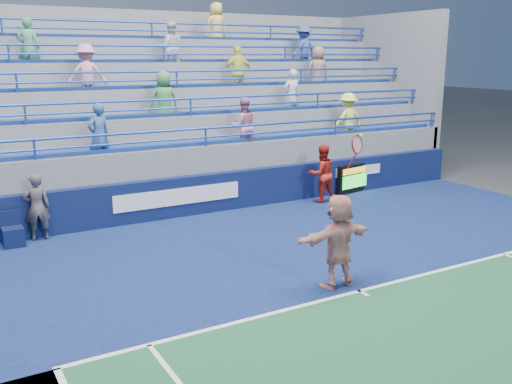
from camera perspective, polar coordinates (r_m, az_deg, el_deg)
ground at (r=10.96m, az=10.31°, el=-9.83°), size 120.00×120.00×0.00m
sponsor_wall at (r=16.04m, az=-4.62°, el=-0.10°), size 18.00×0.32×1.10m
bleacher_stand at (r=19.27m, az=-9.50°, el=5.06°), size 18.00×5.60×6.13m
serve_speed_board at (r=18.53m, az=9.67°, el=1.33°), size 1.35×0.39×0.93m
judge_chair at (r=14.31m, az=-23.13°, el=-4.02°), size 0.47×0.47×0.82m
tennis_player at (r=10.86m, az=8.26°, el=-4.83°), size 1.70×0.61×2.90m
line_judge at (r=14.42m, az=-21.05°, el=-1.42°), size 0.62×0.43×1.63m
ball_girl at (r=17.14m, az=6.59°, el=1.82°), size 0.91×0.75×1.74m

